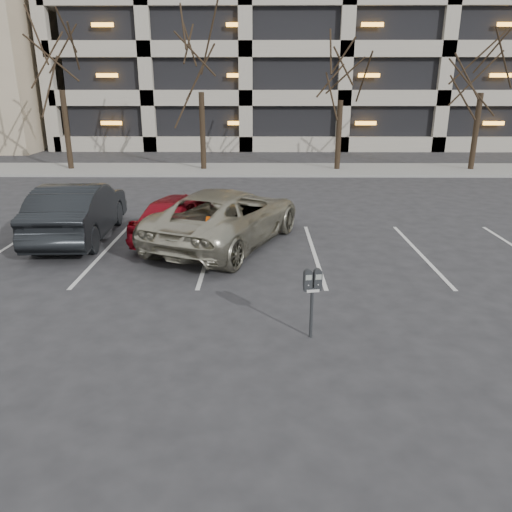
{
  "coord_description": "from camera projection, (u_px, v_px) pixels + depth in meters",
  "views": [
    {
      "loc": [
        -0.05,
        -10.28,
        4.19
      ],
      "look_at": [
        -0.12,
        -1.06,
        1.05
      ],
      "focal_mm": 35.0,
      "sensor_mm": 36.0,
      "label": 1
    }
  ],
  "objects": [
    {
      "name": "tree_a",
      "position": [
        56.0,
        37.0,
        24.22
      ],
      "size": [
        3.96,
        3.96,
        8.99
      ],
      "color": "black",
      "rests_on": "ground"
    },
    {
      "name": "tree_c",
      "position": [
        343.0,
        54.0,
        24.37
      ],
      "size": [
        3.48,
        3.48,
        7.9
      ],
      "color": "black",
      "rests_on": "ground"
    },
    {
      "name": "ground",
      "position": [
        262.0,
        285.0,
        11.08
      ],
      "size": [
        140.0,
        140.0,
        0.0
      ],
      "primitive_type": "plane",
      "color": "#28282B",
      "rests_on": "ground"
    },
    {
      "name": "car_dark",
      "position": [
        78.0,
        211.0,
        14.32
      ],
      "size": [
        1.97,
        5.01,
        1.62
      ],
      "primitive_type": "imported",
      "rotation": [
        0.0,
        0.0,
        3.19
      ],
      "color": "black",
      "rests_on": "ground"
    },
    {
      "name": "tree_d",
      "position": [
        488.0,
        41.0,
        24.13
      ],
      "size": [
        3.82,
        3.82,
        8.69
      ],
      "color": "black",
      "rests_on": "ground"
    },
    {
      "name": "parking_garage",
      "position": [
        410.0,
        20.0,
        40.06
      ],
      "size": [
        52.0,
        20.0,
        19.0
      ],
      "color": "black",
      "rests_on": "ground"
    },
    {
      "name": "stall_lines",
      "position": [
        209.0,
        253.0,
        13.27
      ],
      "size": [
        16.9,
        5.2,
        0.0
      ],
      "color": "silver",
      "rests_on": "ground"
    },
    {
      "name": "sidewalk",
      "position": [
        261.0,
        170.0,
        26.21
      ],
      "size": [
        80.0,
        4.0,
        0.12
      ],
      "primitive_type": "cube",
      "color": "gray",
      "rests_on": "ground"
    },
    {
      "name": "tree_b",
      "position": [
        200.0,
        40.0,
        24.22
      ],
      "size": [
        3.86,
        3.86,
        8.77
      ],
      "color": "black",
      "rests_on": "ground"
    },
    {
      "name": "parking_meter",
      "position": [
        312.0,
        287.0,
        8.5
      ],
      "size": [
        0.34,
        0.17,
        1.25
      ],
      "rotation": [
        0.0,
        0.0,
        0.16
      ],
      "color": "black",
      "rests_on": "ground"
    },
    {
      "name": "suv_silver",
      "position": [
        227.0,
        217.0,
        13.81
      ],
      "size": [
        4.62,
        6.18,
        1.57
      ],
      "rotation": [
        0.0,
        0.0,
        2.73
      ],
      "color": "#B7B39C",
      "rests_on": "ground"
    },
    {
      "name": "car_red",
      "position": [
        184.0,
        216.0,
        14.27
      ],
      "size": [
        2.81,
        4.38,
        1.39
      ],
      "primitive_type": "imported",
      "rotation": [
        0.0,
        0.0,
        2.83
      ],
      "color": "maroon",
      "rests_on": "ground"
    }
  ]
}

